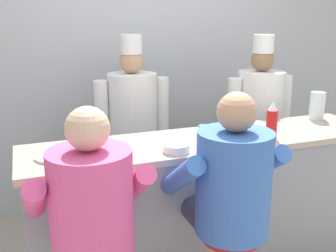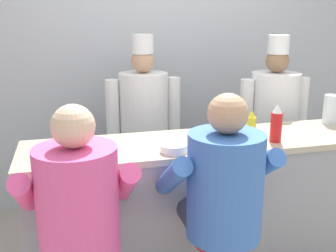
# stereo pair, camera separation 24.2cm
# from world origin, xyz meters

# --- Properties ---
(wall_back) EXTENTS (10.00, 0.06, 2.70)m
(wall_back) POSITION_xyz_m (0.00, 1.71, 1.35)
(wall_back) COLOR #B2B7BC
(wall_back) RESTS_ON ground_plane
(diner_counter) EXTENTS (2.46, 0.58, 0.99)m
(diner_counter) POSITION_xyz_m (0.00, 0.29, 0.50)
(diner_counter) COLOR gray
(diner_counter) RESTS_ON ground_plane
(ketchup_bottle_red) EXTENTS (0.07, 0.07, 0.25)m
(ketchup_bottle_red) POSITION_xyz_m (0.36, 0.15, 1.11)
(ketchup_bottle_red) COLOR red
(ketchup_bottle_red) RESTS_ON diner_counter
(mustard_bottle_yellow) EXTENTS (0.06, 0.06, 0.22)m
(mustard_bottle_yellow) POSITION_xyz_m (0.17, 0.12, 1.10)
(mustard_bottle_yellow) COLOR yellow
(mustard_bottle_yellow) RESTS_ON diner_counter
(water_pitcher_clear) EXTENTS (0.13, 0.11, 0.22)m
(water_pitcher_clear) POSITION_xyz_m (0.98, 0.45, 1.10)
(water_pitcher_clear) COLOR silver
(water_pitcher_clear) RESTS_ON diner_counter
(breakfast_plate) EXTENTS (0.24, 0.24, 0.05)m
(breakfast_plate) POSITION_xyz_m (-1.00, 0.26, 1.01)
(breakfast_plate) COLOR white
(breakfast_plate) RESTS_ON diner_counter
(cereal_bowl) EXTENTS (0.16, 0.16, 0.05)m
(cereal_bowl) POSITION_xyz_m (-0.32, 0.11, 1.02)
(cereal_bowl) COLOR white
(cereal_bowl) RESTS_ON diner_counter
(coffee_mug_blue) EXTENTS (0.13, 0.08, 0.10)m
(coffee_mug_blue) POSITION_xyz_m (-0.06, 0.27, 1.04)
(coffee_mug_blue) COLOR #4C7AB2
(coffee_mug_blue) RESTS_ON diner_counter
(diner_seated_pink) EXTENTS (0.58, 0.57, 1.39)m
(diner_seated_pink) POSITION_xyz_m (-0.90, -0.25, 0.88)
(diner_seated_pink) COLOR #B2B5BA
(diner_seated_pink) RESTS_ON ground_plane
(diner_seated_blue) EXTENTS (0.59, 0.59, 1.41)m
(diner_seated_blue) POSITION_xyz_m (-0.16, -0.25, 0.89)
(diner_seated_blue) COLOR #B2B5BA
(diner_seated_blue) RESTS_ON ground_plane
(cook_in_whites_near) EXTENTS (0.64, 0.41, 1.63)m
(cook_in_whites_near) POSITION_xyz_m (-0.29, 1.18, 0.90)
(cook_in_whites_near) COLOR #232328
(cook_in_whites_near) RESTS_ON ground_plane
(cook_in_whites_far) EXTENTS (0.64, 0.41, 1.63)m
(cook_in_whites_far) POSITION_xyz_m (0.80, 0.95, 0.89)
(cook_in_whites_far) COLOR #232328
(cook_in_whites_far) RESTS_ON ground_plane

